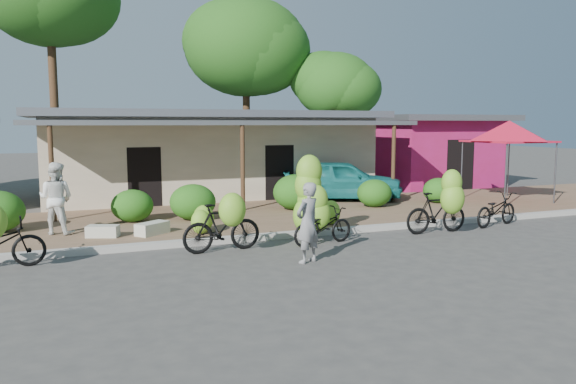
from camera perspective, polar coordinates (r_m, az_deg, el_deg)
name	(u,v)px	position (r m, az deg, el deg)	size (l,w,h in m)	color
ground	(327,254)	(12.50, 3.94, -6.33)	(100.00, 100.00, 0.00)	#403E3C
sidewalk	(254,217)	(17.03, -3.47, -2.55)	(60.00, 6.00, 0.12)	#866148
curb	(292,235)	(14.26, 0.40, -4.34)	(60.00, 0.25, 0.15)	#A8A399
shop_main	(206,153)	(22.53, -8.34, 3.96)	(13.00, 8.50, 3.35)	beige
shop_pink	(426,150)	(27.07, 13.81, 4.21)	(6.00, 6.00, 3.25)	#B01B61
tree_center_right	(242,45)	(29.13, -4.75, 14.65)	(6.18, 6.14, 9.13)	#4F321F
tree_near_right	(331,83)	(28.58, 4.35, 10.97)	(4.24, 4.04, 6.46)	#4F321F
hedge_1	(132,206)	(16.37, -15.54, -1.35)	(1.17, 1.05, 0.91)	#194F12
hedge_2	(193,202)	(16.33, -9.65, -1.00)	(1.32, 1.19, 1.03)	#194F12
hedge_3	(295,192)	(18.01, 0.77, 0.00)	(1.46, 1.31, 1.14)	#194F12
hedge_4	(374,193)	(18.85, 8.77, -0.11)	(1.17, 1.06, 0.91)	#194F12
hedge_5	(439,190)	(20.30, 15.05, 0.17)	(1.12, 1.01, 0.87)	#194F12
red_canopy	(509,131)	(21.38, 21.53, 5.78)	(3.50, 3.50, 2.86)	#59595E
bike_left	(224,225)	(12.59, -6.56, -3.31)	(1.87, 1.23, 1.41)	black
bike_center	(315,207)	(13.57, 2.73, -1.57)	(1.77, 1.31, 2.13)	black
bike_right	(441,207)	(15.07, 15.28, -1.45)	(1.83, 1.20, 1.74)	black
bike_far_right	(496,210)	(16.83, 20.39, -1.68)	(1.89, 1.08, 0.94)	black
loose_banana_a	(201,222)	(14.21, -8.86, -3.02)	(0.49, 0.42, 0.62)	#89C631
loose_banana_b	(204,218)	(14.60, -8.57, -2.63)	(0.54, 0.46, 0.68)	#89C631
loose_banana_c	(331,212)	(15.41, 4.38, -2.09)	(0.53, 0.45, 0.67)	#89C631
sack_near	(152,228)	(14.44, -13.61, -3.61)	(0.85, 0.40, 0.30)	beige
sack_far	(103,231)	(14.46, -18.30, -3.80)	(0.75, 0.38, 0.28)	beige
vendor	(308,223)	(11.60, 2.00, -3.13)	(0.61, 0.40, 1.68)	gray
bystander	(56,198)	(15.13, -22.51, -0.59)	(0.88, 0.68, 1.80)	white
teal_van	(342,180)	(20.33, 5.51, 1.23)	(1.73, 4.30, 1.47)	#197372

